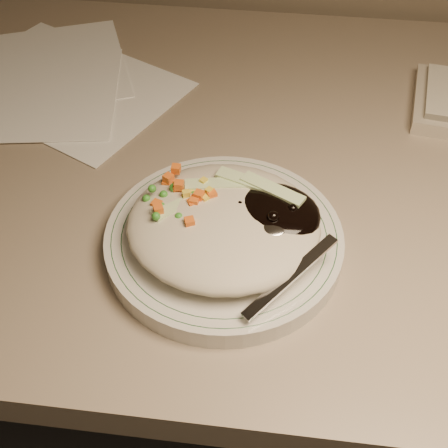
# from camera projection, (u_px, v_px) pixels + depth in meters

# --- Properties ---
(desk) EXTENTS (1.40, 0.70, 0.74)m
(desk) POSITION_uv_depth(u_px,v_px,m) (305.00, 265.00, 0.89)
(desk) COLOR gray
(desk) RESTS_ON ground
(plate) EXTENTS (0.24, 0.24, 0.02)m
(plate) POSITION_uv_depth(u_px,v_px,m) (224.00, 241.00, 0.64)
(plate) COLOR silver
(plate) RESTS_ON desk
(plate_rim) EXTENTS (0.23, 0.23, 0.00)m
(plate_rim) POSITION_uv_depth(u_px,v_px,m) (224.00, 235.00, 0.63)
(plate_rim) COLOR #144723
(plate_rim) RESTS_ON plate
(meal) EXTENTS (0.21, 0.19, 0.05)m
(meal) POSITION_uv_depth(u_px,v_px,m) (228.00, 221.00, 0.61)
(meal) COLOR #B7AD94
(meal) RESTS_ON plate
(papers) EXTENTS (0.44, 0.35, 0.00)m
(papers) POSITION_uv_depth(u_px,v_px,m) (26.00, 83.00, 0.85)
(papers) COLOR white
(papers) RESTS_ON desk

